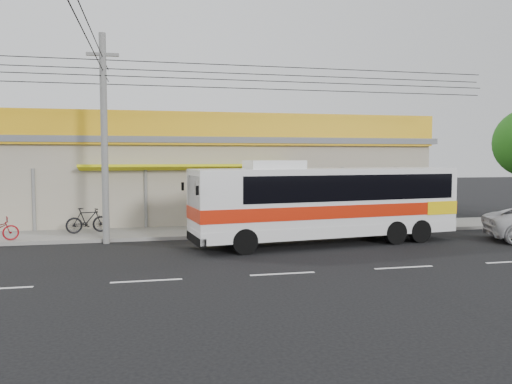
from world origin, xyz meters
TOP-DOWN VIEW (x-y plane):
  - ground at (0.00, 0.00)m, footprint 120.00×120.00m
  - sidewalk at (0.00, 6.00)m, footprint 30.00×3.20m
  - lane_markings at (0.00, -2.50)m, footprint 50.00×0.12m
  - storefront_building at (-0.01, 11.54)m, footprint 22.60×9.20m
  - coach_bus at (3.31, 2.20)m, footprint 11.19×3.67m
  - motorbike_dark at (-6.55, 6.32)m, footprint 1.94×1.04m
  - utility_pole at (-5.59, 4.20)m, footprint 34.00×14.00m

SIDE VIEW (x-z plane):
  - ground at x=0.00m, z-range 0.00..0.00m
  - lane_markings at x=0.00m, z-range -0.01..0.01m
  - sidewalk at x=0.00m, z-range 0.00..0.15m
  - motorbike_dark at x=-6.55m, z-range 0.15..1.27m
  - coach_bus at x=3.31m, z-range 0.12..3.50m
  - storefront_building at x=-0.01m, z-range -0.55..5.15m
  - utility_pole at x=-5.59m, z-range 2.74..11.16m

